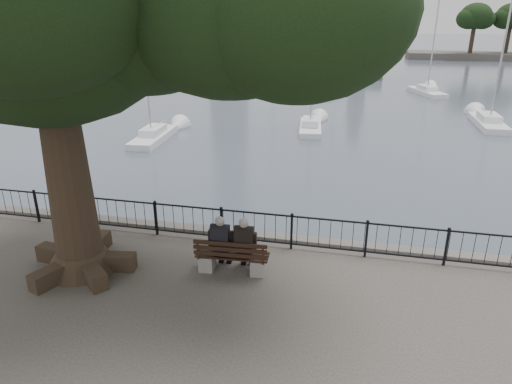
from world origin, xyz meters
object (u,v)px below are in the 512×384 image
(person_right, at_px, (245,246))
(lion_monument, at_px, (359,59))
(bench, at_px, (232,260))
(person_left, at_px, (222,244))

(person_right, bearing_deg, lion_monument, 87.71)
(bench, xyz_separation_m, person_left, (-0.29, 0.09, 0.37))
(person_right, distance_m, lion_monument, 48.91)
(bench, relative_size, person_left, 1.21)
(bench, relative_size, lion_monument, 0.22)
(bench, distance_m, person_left, 0.47)
(bench, height_order, person_right, person_right)
(person_left, bearing_deg, lion_monument, 87.02)
(person_left, relative_size, person_right, 1.00)
(person_left, xyz_separation_m, lion_monument, (2.54, 48.91, 0.41))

